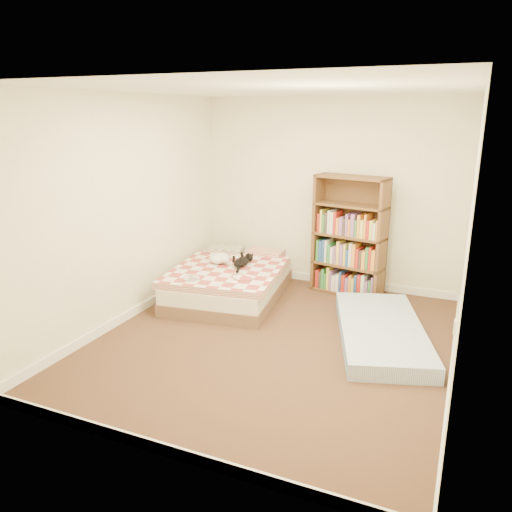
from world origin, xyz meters
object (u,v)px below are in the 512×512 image
at_px(bookshelf, 349,251).
at_px(white_dog, 220,258).
at_px(bed, 231,281).
at_px(floor_mattress, 381,331).
at_px(black_cat, 243,261).

relative_size(bookshelf, white_dog, 4.42).
height_order(bed, white_dog, white_dog).
xyz_separation_m(bed, white_dog, (-0.17, 0.01, 0.28)).
bearing_deg(floor_mattress, bookshelf, 100.14).
height_order(floor_mattress, white_dog, white_dog).
bearing_deg(black_cat, floor_mattress, -9.73).
bearing_deg(floor_mattress, bed, 148.20).
bearing_deg(bookshelf, floor_mattress, -50.74).
bearing_deg(bookshelf, bed, -139.42).
relative_size(bookshelf, black_cat, 2.73).
xyz_separation_m(floor_mattress, white_dog, (-2.16, 0.51, 0.41)).
relative_size(floor_mattress, black_cat, 3.27).
distance_m(bed, black_cat, 0.31).
xyz_separation_m(bookshelf, white_dog, (-1.50, -0.73, -0.07)).
relative_size(bed, white_dog, 5.50).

